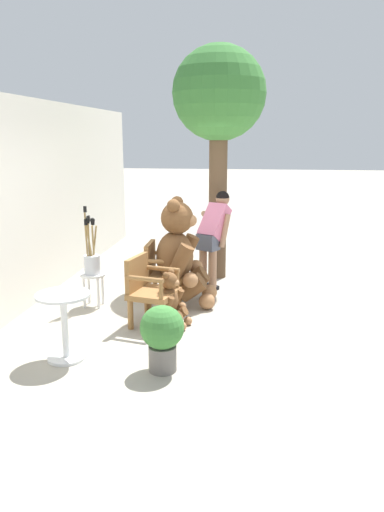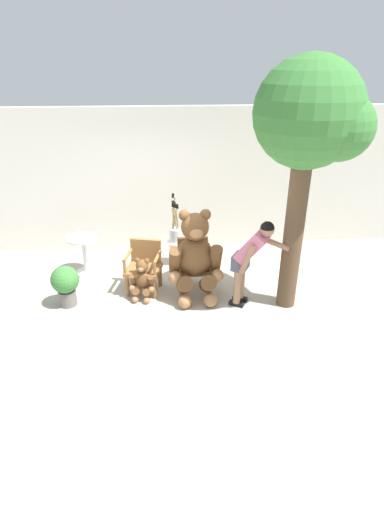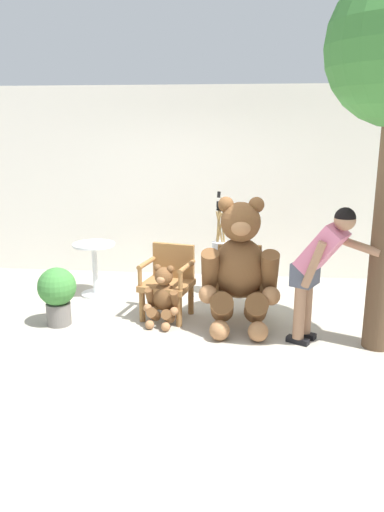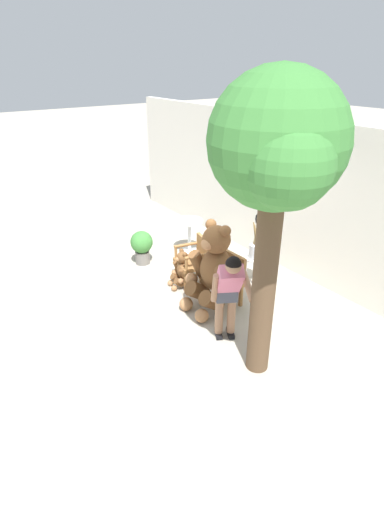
% 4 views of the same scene
% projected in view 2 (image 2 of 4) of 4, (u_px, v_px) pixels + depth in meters
% --- Properties ---
extents(ground_plane, '(60.00, 60.00, 0.00)m').
position_uv_depth(ground_plane, '(170.00, 305.00, 6.45)').
color(ground_plane, '#A8A091').
extents(back_wall, '(10.00, 0.16, 2.80)m').
position_uv_depth(back_wall, '(165.00, 180.00, 7.97)').
color(back_wall, silver).
rests_on(back_wall, ground).
extents(wooden_chair_left, '(0.66, 0.63, 0.86)m').
position_uv_depth(wooden_chair_left, '(144.00, 265.00, 6.72)').
color(wooden_chair_left, olive).
rests_on(wooden_chair_left, ground).
extents(wooden_chair_right, '(0.57, 0.53, 0.86)m').
position_uv_depth(wooden_chair_right, '(194.00, 263.00, 6.78)').
color(wooden_chair_right, olive).
rests_on(wooden_chair_right, ground).
extents(teddy_bear_large, '(0.89, 0.84, 1.49)m').
position_uv_depth(teddy_bear_large, '(195.00, 256.00, 6.42)').
color(teddy_bear_large, brown).
rests_on(teddy_bear_large, ground).
extents(teddy_bear_small, '(0.44, 0.44, 0.71)m').
position_uv_depth(teddy_bear_small, '(143.00, 279.00, 6.52)').
color(teddy_bear_small, brown).
rests_on(teddy_bear_small, ground).
extents(person_visitor, '(0.89, 0.53, 1.48)m').
position_uv_depth(person_visitor, '(250.00, 255.00, 6.07)').
color(person_visitor, black).
rests_on(person_visitor, ground).
extents(white_stool, '(0.34, 0.34, 0.46)m').
position_uv_depth(white_stool, '(176.00, 247.00, 7.62)').
color(white_stool, white).
rests_on(white_stool, ground).
extents(brush_bucket, '(0.22, 0.22, 0.93)m').
position_uv_depth(brush_bucket, '(175.00, 232.00, 7.49)').
color(brush_bucket, silver).
rests_on(brush_bucket, white_stool).
extents(round_side_table, '(0.56, 0.56, 0.72)m').
position_uv_depth(round_side_table, '(84.00, 251.00, 7.23)').
color(round_side_table, silver).
rests_on(round_side_table, ground).
extents(patio_tree, '(1.53, 1.46, 3.67)m').
position_uv_depth(patio_tree, '(313.00, 123.00, 5.22)').
color(patio_tree, brown).
rests_on(patio_tree, ground).
extents(potted_plant, '(0.44, 0.44, 0.68)m').
position_uv_depth(potted_plant, '(65.00, 283.00, 6.30)').
color(potted_plant, slate).
rests_on(potted_plant, ground).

